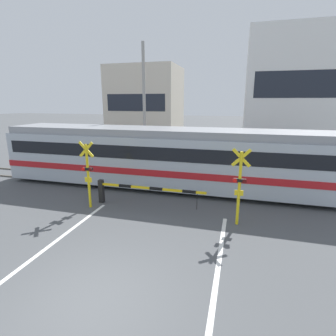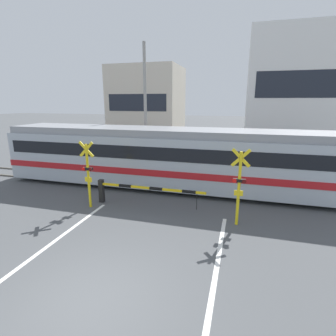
{
  "view_description": "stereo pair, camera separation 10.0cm",
  "coord_description": "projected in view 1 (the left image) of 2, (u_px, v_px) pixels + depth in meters",
  "views": [
    {
      "loc": [
        2.98,
        -4.42,
        4.5
      ],
      "look_at": [
        0.0,
        6.5,
        1.6
      ],
      "focal_mm": 28.0,
      "sensor_mm": 36.0,
      "label": 1
    },
    {
      "loc": [
        3.08,
        -4.39,
        4.5
      ],
      "look_at": [
        0.0,
        6.5,
        1.6
      ],
      "focal_mm": 28.0,
      "sensor_mm": 36.0,
      "label": 2
    }
  ],
  "objects": [
    {
      "name": "crossing_signal_left",
      "position": [
        88.0,
        172.0,
        11.07
      ],
      "size": [
        0.68,
        0.15,
        2.9
      ],
      "color": "yellow",
      "rests_on": "ground_plane"
    },
    {
      "name": "building_right_of_street",
      "position": [
        291.0,
        92.0,
        23.68
      ],
      "size": [
        7.95,
        5.75,
        10.55
      ],
      "color": "white",
      "rests_on": "ground_plane"
    },
    {
      "name": "utility_pole_streetside",
      "position": [
        144.0,
        105.0,
        19.05
      ],
      "size": [
        0.22,
        0.22,
        8.5
      ],
      "color": "gray",
      "rests_on": "ground_plane"
    },
    {
      "name": "rail_track_far",
      "position": [
        181.0,
        183.0,
        14.68
      ],
      "size": [
        50.0,
        0.1,
        0.08
      ],
      "color": "#5B564C",
      "rests_on": "ground_plane"
    },
    {
      "name": "crossing_barrier_far",
      "position": [
        212.0,
        164.0,
        16.23
      ],
      "size": [
        4.86,
        0.2,
        1.06
      ],
      "color": "black",
      "rests_on": "ground_plane"
    },
    {
      "name": "crossing_signal_right",
      "position": [
        240.0,
        184.0,
        9.48
      ],
      "size": [
        0.68,
        0.15,
        2.9
      ],
      "color": "yellow",
      "rests_on": "ground_plane"
    },
    {
      "name": "commuter_train",
      "position": [
        162.0,
        156.0,
        13.84
      ],
      "size": [
        17.16,
        2.92,
        3.14
      ],
      "color": "#ADB7C1",
      "rests_on": "ground_plane"
    },
    {
      "name": "road_stripe_right",
      "position": [
        213.0,
        305.0,
        5.96
      ],
      "size": [
        0.14,
        9.34,
        0.01
      ],
      "color": "white",
      "rests_on": "ground_plane"
    },
    {
      "name": "building_left_of_street",
      "position": [
        146.0,
        106.0,
        27.56
      ],
      "size": [
        6.94,
        5.75,
        7.92
      ],
      "color": "beige",
      "rests_on": "ground_plane"
    },
    {
      "name": "rail_track_near",
      "position": [
        175.0,
        191.0,
        13.34
      ],
      "size": [
        50.0,
        0.1,
        0.08
      ],
      "color": "#5B564C",
      "rests_on": "ground_plane"
    },
    {
      "name": "pedestrian",
      "position": [
        206.0,
        149.0,
        20.05
      ],
      "size": [
        0.38,
        0.22,
        1.68
      ],
      "color": "#33384C",
      "rests_on": "ground_plane"
    },
    {
      "name": "road_stripe_left",
      "position": [
        22.0,
        267.0,
        7.31
      ],
      "size": [
        0.14,
        9.34,
        0.01
      ],
      "color": "white",
      "rests_on": "ground_plane"
    },
    {
      "name": "ground_plane",
      "position": [
        93.0,
        303.0,
        6.01
      ],
      "size": [
        160.0,
        160.0,
        0.0
      ],
      "primitive_type": "plane",
      "color": "#4C4F51"
    },
    {
      "name": "crossing_barrier_near",
      "position": [
        130.0,
        190.0,
        11.48
      ],
      "size": [
        4.86,
        0.2,
        1.06
      ],
      "color": "black",
      "rests_on": "ground_plane"
    }
  ]
}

